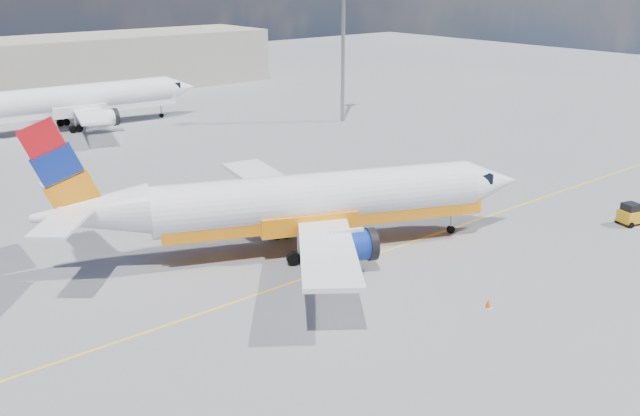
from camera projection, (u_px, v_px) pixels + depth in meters
ground at (395, 274)px, 42.28m from camera, size 240.00×240.00×0.00m
taxi_line at (361, 259)px, 44.46m from camera, size 70.00×0.15×0.01m
terminal_main at (34, 69)px, 98.60m from camera, size 70.00×14.00×8.00m
main_jet at (303, 203)px, 44.99m from camera, size 31.25×23.55×9.61m
second_jet at (75, 101)px, 79.81m from camera, size 30.98×24.46×9.39m
gse_tug at (634, 214)px, 50.37m from camera, size 2.48×1.92×1.59m
traffic_cone at (488, 304)px, 38.03m from camera, size 0.38×0.38×0.53m
floodlight_mast at (343, 13)px, 80.59m from camera, size 1.52×1.52×20.80m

